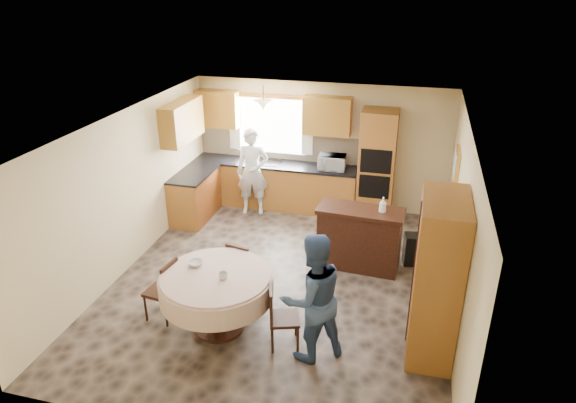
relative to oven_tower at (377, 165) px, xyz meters
The scene contains 36 objects.
floor 3.11m from the oven_tower, 113.15° to the right, with size 5.00×6.00×0.01m, color brown.
ceiling 3.26m from the oven_tower, 113.15° to the right, with size 5.00×6.00×0.01m, color white.
wall_back 1.21m from the oven_tower, 164.91° to the left, with size 5.00×0.02×2.50m, color beige.
wall_front 5.81m from the oven_tower, 101.43° to the right, with size 5.00×0.02×2.50m, color beige.
wall_left 4.54m from the oven_tower, 143.61° to the right, with size 0.02×6.00×2.50m, color beige.
wall_right 3.02m from the oven_tower, 63.35° to the right, with size 0.02×6.00×2.50m, color beige.
window 2.24m from the oven_tower, behind, with size 1.40×0.03×1.10m, color white.
curtain_left 2.97m from the oven_tower, behind, with size 0.22×0.02×1.15m, color white.
curtain_right 1.54m from the oven_tower, behind, with size 0.22×0.02×1.15m, color white.
base_cab_back 2.09m from the oven_tower, behind, with size 3.30×0.60×0.88m, color #C48534.
counter_back 2.01m from the oven_tower, behind, with size 3.30×0.64×0.04m, color black.
base_cab_left 3.52m from the oven_tower, 165.12° to the right, with size 0.60×1.20×0.88m, color #C48534.
counter_left 3.47m from the oven_tower, 165.12° to the right, with size 0.64×1.20×0.04m, color black.
backsplash 2.03m from the oven_tower, behind, with size 3.30×0.02×0.55m, color #C8B18D.
wall_cab_left 3.31m from the oven_tower, behind, with size 0.85×0.33×0.72m, color #C38930.
wall_cab_right 1.32m from the oven_tower, behind, with size 0.90×0.33×0.72m, color #C38930.
wall_cab_side 3.70m from the oven_tower, 165.67° to the right, with size 0.33×1.20×0.72m, color #C38930.
oven_tower is the anchor object (origin of this frame).
oven_upper 0.37m from the oven_tower, 90.00° to the right, with size 0.56×0.01×0.45m, color black.
oven_lower 0.44m from the oven_tower, 90.00° to the right, with size 0.56×0.01×0.45m, color black.
pendant 2.40m from the oven_tower, behind, with size 0.36×0.36×0.18m, color beige.
sideboard 2.02m from the oven_tower, 91.60° to the right, with size 1.35×0.56×0.96m, color #391C0F.
space_heater 1.98m from the oven_tower, 62.46° to the right, with size 0.38×0.26×0.52m, color black.
cupboard 3.82m from the oven_tower, 73.74° to the right, with size 0.54×1.08×2.07m, color #C48534.
dining_table 4.34m from the oven_tower, 112.53° to the right, with size 1.48×1.48×0.85m.
chair_left 4.67m from the oven_tower, 121.56° to the right, with size 0.44×0.44×0.90m.
chair_back 3.61m from the oven_tower, 116.82° to the right, with size 0.45×0.45×0.88m.
chair_right 4.22m from the oven_tower, 100.88° to the right, with size 0.47×0.47×0.86m.
framed_picture 1.89m from the oven_tower, 42.74° to the right, with size 0.06×0.57×0.47m.
microwave 0.85m from the oven_tower, behind, with size 0.51×0.35×0.28m, color silver.
person_sink 2.38m from the oven_tower, behind, with size 0.62×0.41×1.71m, color silver.
person_dining 4.20m from the oven_tower, 94.79° to the right, with size 0.82×0.64×1.68m, color #354D75.
bowl_sideboard 1.98m from the oven_tower, 102.71° to the right, with size 0.22×0.22×0.05m, color #B2B2B2.
bottle_sideboard 1.95m from the oven_tower, 82.01° to the right, with size 0.12×0.12×0.30m, color silver.
cup_table 4.34m from the oven_tower, 110.64° to the right, with size 0.12×0.12×0.09m, color #B2B2B2.
bowl_table 4.34m from the oven_tower, 117.44° to the right, with size 0.20×0.20×0.06m, color #B2B2B2.
Camera 1 is at (1.79, -6.50, 4.42)m, focal length 32.00 mm.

